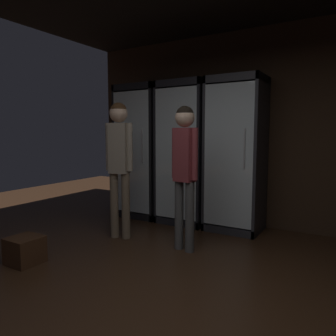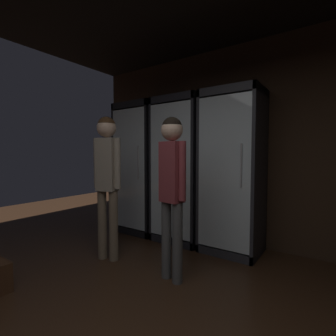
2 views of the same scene
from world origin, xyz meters
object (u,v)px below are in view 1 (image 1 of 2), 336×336
at_px(cooler_far_left, 144,153).
at_px(cooler_center, 237,156).
at_px(shopper_near, 119,154).
at_px(shopper_far, 185,161).
at_px(cooler_left, 187,154).
at_px(wine_crate_floor, 25,250).

relative_size(cooler_far_left, cooler_center, 1.00).
bearing_deg(shopper_near, shopper_far, 1.67).
xyz_separation_m(cooler_left, cooler_center, (0.78, -0.00, -0.01)).
distance_m(cooler_left, wine_crate_floor, 2.56).
xyz_separation_m(cooler_left, wine_crate_floor, (-0.68, -2.30, -0.89)).
bearing_deg(cooler_far_left, shopper_near, -69.73).
bearing_deg(cooler_left, shopper_near, -107.25).
bearing_deg(cooler_center, shopper_near, -134.71).
bearing_deg(wine_crate_floor, shopper_near, 74.33).
xyz_separation_m(cooler_far_left, cooler_left, (0.78, 0.00, 0.01)).
distance_m(cooler_far_left, cooler_left, 0.78).
xyz_separation_m(shopper_far, wine_crate_floor, (-1.24, -1.18, -0.90)).
relative_size(cooler_left, wine_crate_floor, 6.70).
relative_size(cooler_far_left, cooler_left, 1.00).
distance_m(cooler_left, shopper_near, 1.21).
height_order(cooler_far_left, cooler_left, same).
bearing_deg(cooler_center, cooler_far_left, 179.97).
bearing_deg(cooler_left, wine_crate_floor, -106.46).
distance_m(shopper_far, wine_crate_floor, 1.93).
bearing_deg(cooler_left, shopper_far, -63.55).
bearing_deg(wine_crate_floor, cooler_far_left, 92.53).
relative_size(shopper_far, wine_crate_floor, 5.26).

